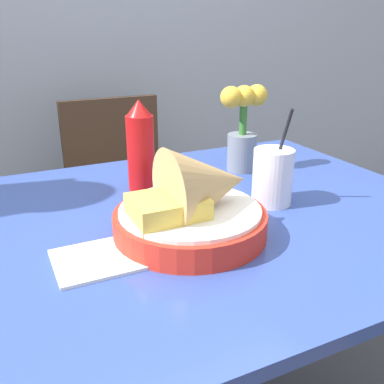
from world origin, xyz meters
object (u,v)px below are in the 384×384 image
(chair_far_window, at_px, (120,189))
(ketchup_bottle, at_px, (141,147))
(food_basket, at_px, (196,205))
(drink_cup, at_px, (272,178))
(flower_vase, at_px, (243,127))

(chair_far_window, relative_size, ketchup_bottle, 4.04)
(chair_far_window, bearing_deg, food_basket, -97.11)
(food_basket, distance_m, drink_cup, 0.23)
(food_basket, xyz_separation_m, flower_vase, (0.28, 0.29, 0.06))
(food_basket, relative_size, ketchup_bottle, 1.34)
(drink_cup, xyz_separation_m, flower_vase, (0.06, 0.23, 0.06))
(food_basket, height_order, ketchup_bottle, ketchup_bottle)
(food_basket, relative_size, flower_vase, 1.26)
(ketchup_bottle, bearing_deg, chair_far_window, 79.05)
(chair_far_window, distance_m, flower_vase, 0.77)
(chair_far_window, height_order, ketchup_bottle, ketchup_bottle)
(flower_vase, bearing_deg, food_basket, -133.76)
(ketchup_bottle, distance_m, drink_cup, 0.31)
(chair_far_window, distance_m, ketchup_bottle, 0.78)
(ketchup_bottle, bearing_deg, food_basket, -87.46)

